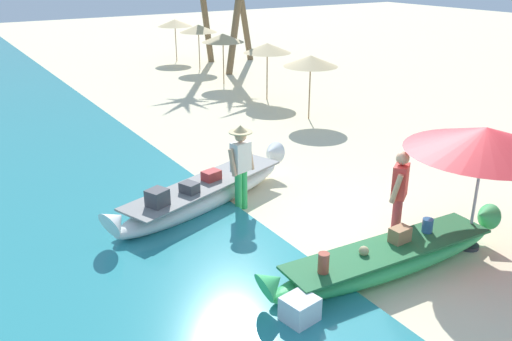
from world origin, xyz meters
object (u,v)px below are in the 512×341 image
(boat_white_midground, at_px, (205,194))
(person_tourist_customer, at_px, (399,191))
(patio_umbrella_large, at_px, (485,140))
(cooler_box, at_px, (300,312))
(person_vendor_hatted, at_px, (241,162))
(boat_green_foreground, at_px, (389,258))

(boat_white_midground, xyz_separation_m, person_tourist_customer, (2.19, -2.88, 0.61))
(boat_white_midground, height_order, patio_umbrella_large, patio_umbrella_large)
(cooler_box, bearing_deg, person_vendor_hatted, 62.03)
(person_tourist_customer, bearing_deg, boat_green_foreground, -140.40)
(patio_umbrella_large, relative_size, cooler_box, 5.69)
(boat_green_foreground, distance_m, person_vendor_hatted, 3.34)
(patio_umbrella_large, bearing_deg, person_vendor_hatted, 126.68)
(patio_umbrella_large, distance_m, cooler_box, 4.02)
(boat_green_foreground, bearing_deg, person_tourist_customer, 39.60)
(boat_green_foreground, height_order, person_vendor_hatted, person_vendor_hatted)
(boat_green_foreground, relative_size, cooler_box, 10.63)
(person_tourist_customer, distance_m, patio_umbrella_large, 1.56)
(boat_green_foreground, xyz_separation_m, patio_umbrella_large, (1.72, -0.14, 1.64))
(person_vendor_hatted, bearing_deg, cooler_box, -108.68)
(boat_white_midground, bearing_deg, person_vendor_hatted, -38.80)
(boat_green_foreground, height_order, person_tourist_customer, person_tourist_customer)
(boat_white_midground, bearing_deg, patio_umbrella_large, -51.21)
(boat_green_foreground, xyz_separation_m, boat_white_midground, (-1.30, 3.61, 0.03))
(boat_green_foreground, xyz_separation_m, person_tourist_customer, (0.89, 0.74, 0.64))
(person_tourist_customer, distance_m, cooler_box, 3.08)
(cooler_box, bearing_deg, boat_green_foreground, 0.02)
(person_tourist_customer, bearing_deg, patio_umbrella_large, -46.50)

